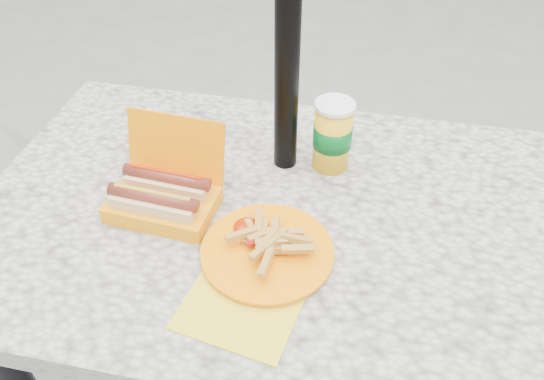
% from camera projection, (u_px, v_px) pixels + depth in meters
% --- Properties ---
extents(picnic_table, '(1.20, 0.80, 0.75)m').
position_uv_depth(picnic_table, '(270.00, 247.00, 1.14)').
color(picnic_table, beige).
rests_on(picnic_table, ground).
extents(umbrella_pole, '(0.05, 0.05, 2.20)m').
position_uv_depth(umbrella_pole, '(288.00, 10.00, 0.95)').
color(umbrella_pole, black).
rests_on(umbrella_pole, ground).
extents(hotdog_box, '(0.22, 0.19, 0.17)m').
position_uv_depth(hotdog_box, '(163.00, 195.00, 1.05)').
color(hotdog_box, '#FF8500').
rests_on(hotdog_box, picnic_table).
extents(fries_plate, '(0.25, 0.34, 0.05)m').
position_uv_depth(fries_plate, '(265.00, 253.00, 0.97)').
color(fries_plate, yellow).
rests_on(fries_plate, picnic_table).
extents(soda_cup, '(0.08, 0.08, 0.16)m').
position_uv_depth(soda_cup, '(332.00, 135.00, 1.13)').
color(soda_cup, yellow).
rests_on(soda_cup, picnic_table).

